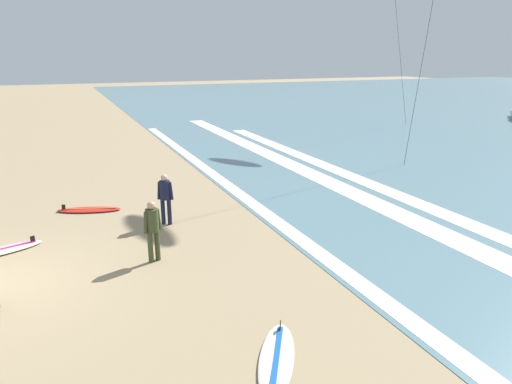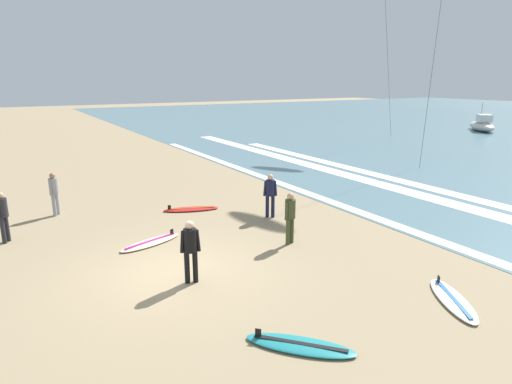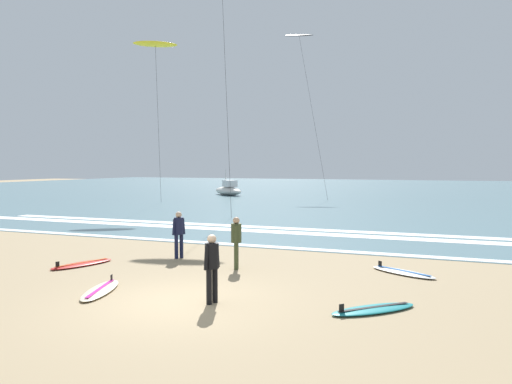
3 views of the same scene
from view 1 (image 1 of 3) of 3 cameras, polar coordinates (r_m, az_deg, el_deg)
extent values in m
cube|color=white|center=(12.59, 7.18, -7.03)|extent=(45.74, 0.50, 0.01)
cube|color=white|center=(16.00, 16.79, -2.39)|extent=(48.00, 1.01, 0.01)
cube|color=white|center=(16.74, 21.00, -1.96)|extent=(36.83, 0.82, 0.01)
cylinder|color=#141938|center=(14.44, -11.51, -2.40)|extent=(0.13, 0.13, 0.82)
cylinder|color=#141938|center=(14.38, -10.74, -2.44)|extent=(0.13, 0.13, 0.82)
cylinder|color=#141938|center=(14.20, -11.28, 0.25)|extent=(0.32, 0.32, 0.58)
cylinder|color=#141938|center=(14.26, -11.99, 0.18)|extent=(0.14, 0.16, 0.56)
cylinder|color=#141938|center=(14.15, -10.55, 0.13)|extent=(0.14, 0.16, 0.56)
sphere|color=#DBB28E|center=(14.09, -11.37, 1.75)|extent=(0.21, 0.21, 0.21)
cylinder|color=#384223|center=(12.00, -12.20, -6.47)|extent=(0.13, 0.13, 0.82)
cylinder|color=#384223|center=(11.91, -13.02, -6.71)|extent=(0.13, 0.13, 0.82)
cylinder|color=#384223|center=(11.70, -12.82, -3.44)|extent=(0.32, 0.32, 0.58)
cylinder|color=#384223|center=(11.79, -12.04, -3.35)|extent=(0.13, 0.16, 0.56)
cylinder|color=#384223|center=(11.62, -13.61, -3.76)|extent=(0.13, 0.16, 0.56)
sphere|color=tan|center=(11.57, -12.95, -1.65)|extent=(0.21, 0.21, 0.21)
ellipsoid|color=red|center=(16.44, -20.10, -2.08)|extent=(1.23, 2.18, 0.09)
cube|color=#D84C19|center=(16.42, -20.11, -1.92)|extent=(0.66, 1.73, 0.01)
cube|color=black|center=(16.64, -22.86, -1.72)|extent=(0.05, 0.12, 0.16)
ellipsoid|color=beige|center=(14.05, -29.21, -6.42)|extent=(1.23, 2.18, 0.09)
cube|color=#BF198C|center=(14.03, -29.24, -6.24)|extent=(0.66, 1.73, 0.01)
cube|color=black|center=(14.17, -26.08, -5.25)|extent=(0.05, 0.12, 0.16)
ellipsoid|color=silver|center=(8.38, 2.58, -20.04)|extent=(2.11, 1.58, 0.09)
cube|color=#1959B2|center=(8.35, 2.59, -19.77)|extent=(1.59, 0.99, 0.01)
cube|color=black|center=(8.98, 3.05, -16.29)|extent=(0.11, 0.07, 0.16)
cylinder|color=#333333|center=(33.99, 17.36, 17.65)|extent=(2.86, 5.10, 12.05)
camera|label=2|loc=(5.40, -105.27, -6.52)|focal=30.45mm
camera|label=3|loc=(12.79, -87.02, -7.93)|focal=33.74mm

